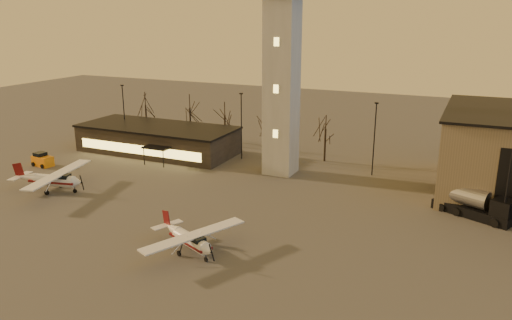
# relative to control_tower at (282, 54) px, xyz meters

# --- Properties ---
(ground) EXTENTS (220.00, 220.00, 0.00)m
(ground) POSITION_rel_control_tower_xyz_m (0.00, -30.00, -16.33)
(ground) COLOR #43413E
(ground) RESTS_ON ground
(control_tower) EXTENTS (6.80, 6.80, 32.60)m
(control_tower) POSITION_rel_control_tower_xyz_m (0.00, 0.00, 0.00)
(control_tower) COLOR #A3A19B
(control_tower) RESTS_ON ground
(terminal) EXTENTS (25.40, 12.20, 4.30)m
(terminal) POSITION_rel_control_tower_xyz_m (-21.99, 1.98, -14.17)
(terminal) COLOR black
(terminal) RESTS_ON ground
(light_poles) EXTENTS (58.50, 12.25, 10.14)m
(light_poles) POSITION_rel_control_tower_xyz_m (0.50, 1.00, -10.92)
(light_poles) COLOR black
(light_poles) RESTS_ON ground
(tree_row) EXTENTS (37.20, 9.20, 8.80)m
(tree_row) POSITION_rel_control_tower_xyz_m (-13.70, 9.16, -10.39)
(tree_row) COLOR black
(tree_row) RESTS_ON ground
(cessna_front) EXTENTS (8.66, 10.39, 2.98)m
(cessna_front) POSITION_rel_control_tower_xyz_m (1.74, -26.45, -15.31)
(cessna_front) COLOR silver
(cessna_front) RESTS_ON ground
(cessna_rear) EXTENTS (10.03, 12.61, 3.47)m
(cessna_rear) POSITION_rel_control_tower_xyz_m (-22.60, -18.89, -15.14)
(cessna_rear) COLOR silver
(cessna_rear) RESTS_ON ground
(fuel_truck) EXTENTS (8.73, 5.65, 3.15)m
(fuel_truck) POSITION_rel_control_tower_xyz_m (25.03, -5.98, -15.08)
(fuel_truck) COLOR black
(fuel_truck) RESTS_ON ground
(service_cart) EXTENTS (3.32, 2.34, 1.98)m
(service_cart) POSITION_rel_control_tower_xyz_m (-32.95, -11.41, -15.57)
(service_cart) COLOR orange
(service_cart) RESTS_ON ground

